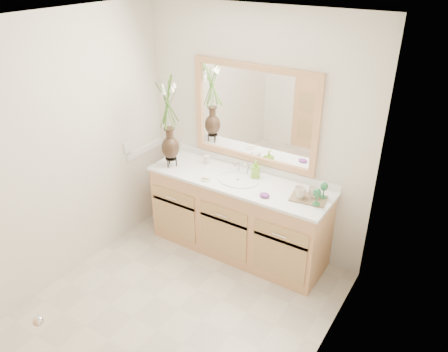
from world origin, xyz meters
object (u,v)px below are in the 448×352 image
Objects in this scene: flower_vase at (168,112)px; tray at (308,198)px; soap_bottle at (256,170)px; tumbler at (207,160)px.

flower_vase reaches higher than tray.
tray is at bearing -32.28° from soap_bottle.
flower_vase is at bearing -137.88° from tumbler.
tumbler is 1.18m from tray.
soap_bottle reaches higher than tumbler.
tray is (1.18, -0.12, -0.03)m from tumbler.
tumbler is at bearing 159.08° from soap_bottle.
tumbler is (0.27, 0.24, -0.54)m from flower_vase.
flower_vase is 5.36× the size of soap_bottle.
tumbler is 0.53× the size of soap_bottle.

